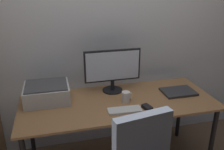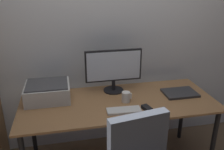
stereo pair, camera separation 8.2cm
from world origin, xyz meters
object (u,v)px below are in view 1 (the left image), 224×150
keyboard (125,110)px  coffee_mug (126,97)px  mouse (147,107)px  desk (118,108)px  monitor (113,68)px  laptop (178,92)px  printer (47,93)px

keyboard → coffee_mug: coffee_mug is taller
keyboard → mouse: (0.20, -0.01, 0.01)m
keyboard → desk: bearing=93.5°
monitor → mouse: 0.53m
keyboard → laptop: size_ratio=0.91×
mouse → laptop: bearing=13.3°
laptop → desk: bearing=-178.1°
desk → keyboard: 0.21m
desk → coffee_mug: bearing=-22.5°
coffee_mug → laptop: (0.56, 0.05, -0.04)m
keyboard → mouse: 0.20m
mouse → laptop: mouse is taller
monitor → coffee_mug: bearing=-76.2°
mouse → printer: printer is taller
desk → mouse: mouse is taller
mouse → laptop: size_ratio=0.30×
keyboard → laptop: (0.62, 0.22, 0.00)m
mouse → keyboard: bearing=160.4°
keyboard → coffee_mug: bearing=73.2°
desk → monitor: size_ratio=3.22×
monitor → printer: 0.66m
desk → coffee_mug: size_ratio=18.72×
mouse → coffee_mug: (-0.14, 0.18, 0.03)m
coffee_mug → laptop: bearing=5.0°
printer → coffee_mug: bearing=-15.6°
desk → printer: size_ratio=4.48×
desk → monitor: bearing=90.0°
monitor → coffee_mug: size_ratio=5.81×
desk → coffee_mug: (0.06, -0.03, 0.12)m
mouse → coffee_mug: coffee_mug is taller
keyboard → printer: bearing=153.2°
monitor → keyboard: bearing=-89.7°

